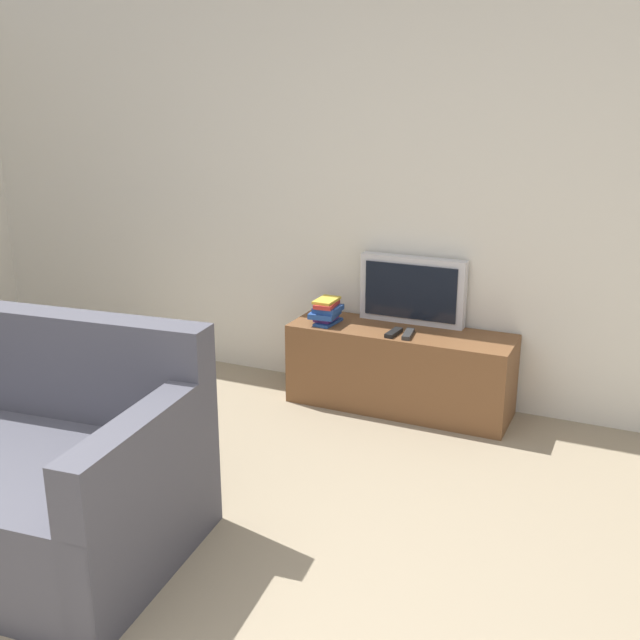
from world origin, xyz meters
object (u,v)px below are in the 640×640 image
remote_on_stand (394,333)px  remote_secondary (408,334)px  book_stack (326,311)px  television (412,290)px  tv_stand (400,369)px

remote_on_stand → remote_secondary: bearing=7.3°
book_stack → remote_secondary: 0.55m
book_stack → remote_secondary: bearing=-3.4°
television → remote_secondary: 0.33m
remote_on_stand → book_stack: bearing=174.6°
tv_stand → remote_on_stand: remote_on_stand is taller
book_stack → television: bearing=25.6°
tv_stand → remote_on_stand: bearing=-96.5°
book_stack → remote_on_stand: 0.46m
television → remote_on_stand: (-0.02, -0.27, -0.20)m
book_stack → remote_on_stand: bearing=-5.4°
tv_stand → television: bearing=87.1°
remote_on_stand → remote_secondary: (0.09, 0.01, 0.00)m
television → remote_secondary: bearing=-75.7°
tv_stand → book_stack: (-0.47, -0.06, 0.33)m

